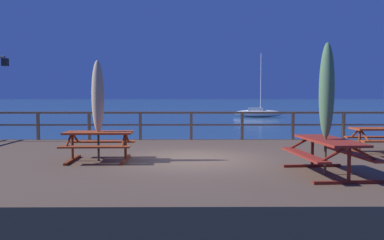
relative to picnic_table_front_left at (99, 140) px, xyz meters
The scene contains 8 objects.
ground_plane 2.85m from the picnic_table_front_left, ahead, with size 600.00×600.00×0.00m, color navy.
wooden_deck 2.66m from the picnic_table_front_left, ahead, with size 16.04×9.24×0.88m, color brown.
railing_waterside_far 5.45m from the picnic_table_front_left, 63.47° to the left, with size 15.84×0.10×1.09m.
picnic_table_front_left is the anchor object (origin of this frame).
picnic_table_mid_left 5.64m from the picnic_table_front_left, 18.59° to the right, with size 1.56×2.25×0.78m.
patio_umbrella_short_mid 1.11m from the picnic_table_front_left, 123.93° to the left, with size 0.32×0.32×2.61m.
patio_umbrella_tall_mid_left 5.71m from the picnic_table_front_left, 18.95° to the right, with size 0.32×0.32×2.82m.
sailboat_distant 38.63m from the picnic_table_front_left, 73.84° to the left, with size 6.18×2.56×7.72m.
Camera 1 is at (-0.08, -10.42, 2.57)m, focal length 36.21 mm.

